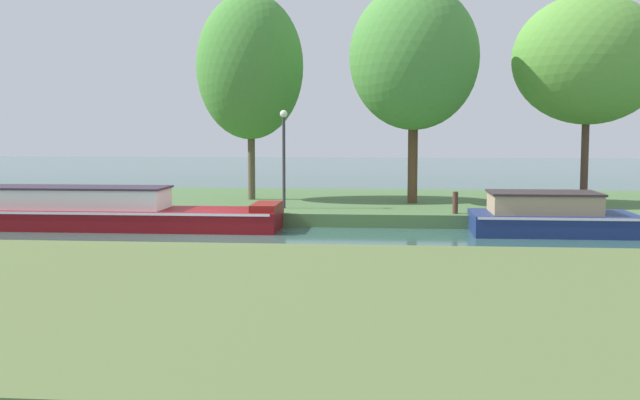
% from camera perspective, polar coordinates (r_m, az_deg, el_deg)
% --- Properties ---
extents(ground_plane, '(120.00, 120.00, 0.00)m').
position_cam_1_polar(ground_plane, '(21.42, -6.86, -2.64)').
color(ground_plane, '#325A53').
extents(riverbank_far, '(72.00, 10.00, 0.40)m').
position_cam_1_polar(riverbank_far, '(28.23, -3.90, -0.30)').
color(riverbank_far, '#4C6E3F').
rests_on(riverbank_far, ground_plane).
extents(riverbank_near, '(72.00, 10.00, 0.40)m').
position_cam_1_polar(riverbank_near, '(12.86, -15.36, -7.17)').
color(riverbank_near, '#596B3A').
rests_on(riverbank_near, ground_plane).
extents(maroon_barge, '(10.73, 2.11, 1.24)m').
position_cam_1_polar(maroon_barge, '(23.77, -16.56, -0.82)').
color(maroon_barge, maroon).
rests_on(maroon_barge, ground_plane).
extents(navy_narrowboat, '(4.49, 2.34, 1.18)m').
position_cam_1_polar(navy_narrowboat, '(22.52, 16.65, -1.16)').
color(navy_narrowboat, navy).
rests_on(navy_narrowboat, ground_plane).
extents(willow_tree_left, '(3.80, 3.65, 7.35)m').
position_cam_1_polar(willow_tree_left, '(27.82, -5.22, 9.82)').
color(willow_tree_left, brown).
rests_on(willow_tree_left, riverbank_far).
extents(willow_tree_centre, '(4.36, 4.05, 7.39)m').
position_cam_1_polar(willow_tree_centre, '(26.42, 6.99, 10.44)').
color(willow_tree_centre, brown).
rests_on(willow_tree_centre, riverbank_far).
extents(willow_tree_right, '(5.15, 3.98, 7.09)m').
position_cam_1_polar(willow_tree_right, '(27.96, 19.30, 9.79)').
color(willow_tree_right, '#51382F').
rests_on(willow_tree_right, riverbank_far).
extents(lamp_post, '(0.24, 0.24, 3.14)m').
position_cam_1_polar(lamp_post, '(24.66, -2.70, 3.93)').
color(lamp_post, '#333338').
rests_on(lamp_post, riverbank_far).
extents(mooring_post_near, '(0.16, 0.16, 0.66)m').
position_cam_1_polar(mooring_post_near, '(23.45, 10.00, -0.20)').
color(mooring_post_near, '#4B2F24').
rests_on(mooring_post_near, riverbank_far).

